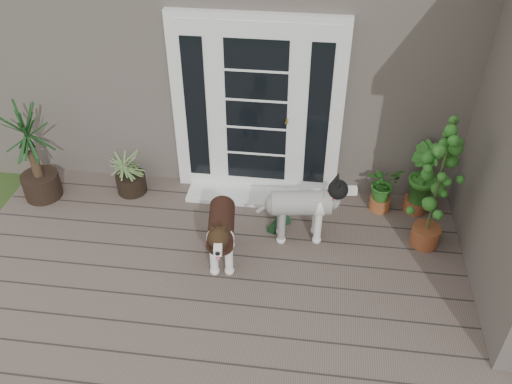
# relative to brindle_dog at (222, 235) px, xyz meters

# --- Properties ---
(deck) EXTENTS (6.20, 4.60, 0.12)m
(deck) POSITION_rel_brindle_dog_xyz_m (0.39, -0.91, -0.41)
(deck) COLOR #6B5B4C
(deck) RESTS_ON ground
(house_main) EXTENTS (7.40, 4.00, 3.10)m
(house_main) POSITION_rel_brindle_dog_xyz_m (0.39, 3.34, 1.08)
(house_main) COLOR #665E54
(house_main) RESTS_ON ground
(door_unit) EXTENTS (1.90, 0.14, 2.15)m
(door_unit) POSITION_rel_brindle_dog_xyz_m (0.19, 1.29, 0.73)
(door_unit) COLOR white
(door_unit) RESTS_ON deck
(door_step) EXTENTS (1.60, 0.40, 0.05)m
(door_step) POSITION_rel_brindle_dog_xyz_m (0.19, 1.09, -0.32)
(door_step) COLOR white
(door_step) RESTS_ON deck
(brindle_dog) EXTENTS (0.47, 0.88, 0.70)m
(brindle_dog) POSITION_rel_brindle_dog_xyz_m (0.00, 0.00, 0.00)
(brindle_dog) COLOR #331B12
(brindle_dog) RESTS_ON deck
(white_dog) EXTENTS (0.88, 0.47, 0.70)m
(white_dog) POSITION_rel_brindle_dog_xyz_m (0.76, 0.45, 0.00)
(white_dog) COLOR beige
(white_dog) RESTS_ON deck
(spider_plant) EXTENTS (0.76, 0.76, 0.63)m
(spider_plant) POSITION_rel_brindle_dog_xyz_m (-1.30, 1.03, -0.03)
(spider_plant) COLOR #9AB36E
(spider_plant) RESTS_ON deck
(yucca) EXTENTS (0.96, 0.96, 1.19)m
(yucca) POSITION_rel_brindle_dog_xyz_m (-2.32, 0.80, 0.24)
(yucca) COLOR black
(yucca) RESTS_ON deck
(herb_a) EXTENTS (0.52, 0.52, 0.48)m
(herb_a) POSITION_rel_brindle_dog_xyz_m (1.66, 1.06, -0.11)
(herb_a) COLOR #1C611B
(herb_a) RESTS_ON deck
(herb_b) EXTENTS (0.56, 0.56, 0.64)m
(herb_b) POSITION_rel_brindle_dog_xyz_m (2.06, 1.09, -0.03)
(herb_b) COLOR #1B5F21
(herb_b) RESTS_ON deck
(herb_c) EXTENTS (0.47, 0.47, 0.57)m
(herb_c) POSITION_rel_brindle_dog_xyz_m (2.65, 1.09, -0.06)
(herb_c) COLOR #285C1A
(herb_c) RESTS_ON deck
(sapling) EXTENTS (0.55, 0.55, 1.59)m
(sapling) POSITION_rel_brindle_dog_xyz_m (2.10, 0.52, 0.44)
(sapling) COLOR #275A19
(sapling) RESTS_ON deck
(clog_left) EXTENTS (0.28, 0.36, 0.10)m
(clog_left) POSITION_rel_brindle_dog_xyz_m (0.54, 0.75, -0.30)
(clog_left) COLOR #16381E
(clog_left) RESTS_ON deck
(clog_right) EXTENTS (0.23, 0.29, 0.08)m
(clog_right) POSITION_rel_brindle_dog_xyz_m (0.50, 0.57, -0.31)
(clog_right) COLOR black
(clog_right) RESTS_ON deck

